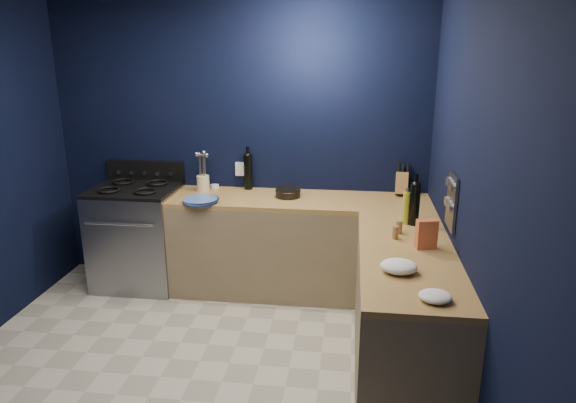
% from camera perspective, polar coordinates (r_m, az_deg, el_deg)
% --- Properties ---
extents(floor, '(3.50, 3.50, 0.02)m').
position_cam_1_polar(floor, '(3.83, -10.66, -18.82)').
color(floor, '#B2AD9B').
rests_on(floor, ground).
extents(wall_back, '(3.50, 0.02, 2.60)m').
position_cam_1_polar(wall_back, '(4.90, -5.31, 6.15)').
color(wall_back, black).
rests_on(wall_back, ground).
extents(wall_right, '(0.02, 3.50, 2.60)m').
position_cam_1_polar(wall_right, '(3.16, 19.92, -0.79)').
color(wall_right, black).
rests_on(wall_right, ground).
extents(cab_back, '(2.30, 0.63, 0.86)m').
position_cam_1_polar(cab_back, '(4.74, 1.26, -5.11)').
color(cab_back, '#847050').
rests_on(cab_back, floor).
extents(top_back, '(2.30, 0.63, 0.04)m').
position_cam_1_polar(top_back, '(4.59, 1.29, 0.10)').
color(top_back, brown).
rests_on(top_back, cab_back).
extents(cab_right, '(0.63, 1.67, 0.86)m').
position_cam_1_polar(cab_right, '(3.70, 12.60, -12.21)').
color(cab_right, '#847050').
rests_on(cab_right, floor).
extents(top_right, '(0.63, 1.67, 0.04)m').
position_cam_1_polar(top_right, '(3.51, 13.07, -5.76)').
color(top_right, brown).
rests_on(top_right, cab_right).
extents(gas_range, '(0.76, 0.66, 0.92)m').
position_cam_1_polar(gas_range, '(5.09, -16.18, -3.86)').
color(gas_range, gray).
rests_on(gas_range, floor).
extents(oven_door, '(0.59, 0.02, 0.42)m').
position_cam_1_polar(oven_door, '(4.83, -17.61, -5.26)').
color(oven_door, black).
rests_on(oven_door, gas_range).
extents(cooktop, '(0.76, 0.66, 0.03)m').
position_cam_1_polar(cooktop, '(4.95, -16.62, 1.29)').
color(cooktop, black).
rests_on(cooktop, gas_range).
extents(backguard, '(0.76, 0.06, 0.20)m').
position_cam_1_polar(backguard, '(5.19, -15.42, 3.29)').
color(backguard, black).
rests_on(backguard, gas_range).
extents(spice_panel, '(0.02, 0.28, 0.38)m').
position_cam_1_polar(spice_panel, '(3.70, 17.60, 0.01)').
color(spice_panel, gray).
rests_on(spice_panel, wall_right).
extents(wall_outlet, '(0.09, 0.02, 0.13)m').
position_cam_1_polar(wall_outlet, '(4.92, -5.30, 3.59)').
color(wall_outlet, white).
rests_on(wall_outlet, wall_back).
extents(plate_stack, '(0.36, 0.36, 0.04)m').
position_cam_1_polar(plate_stack, '(4.52, -9.65, 0.10)').
color(plate_stack, '#3B5BA2').
rests_on(plate_stack, top_back).
extents(ramekin, '(0.09, 0.09, 0.03)m').
position_cam_1_polar(ramekin, '(4.98, -8.09, 1.68)').
color(ramekin, white).
rests_on(ramekin, top_back).
extents(utensil_crock, '(0.12, 0.12, 0.14)m').
position_cam_1_polar(utensil_crock, '(4.88, -9.33, 2.00)').
color(utensil_crock, beige).
rests_on(utensil_crock, top_back).
extents(wine_bottle_back, '(0.08, 0.08, 0.33)m').
position_cam_1_polar(wine_bottle_back, '(4.86, -4.41, 3.24)').
color(wine_bottle_back, black).
rests_on(wine_bottle_back, top_back).
extents(lemon_basket, '(0.24, 0.24, 0.08)m').
position_cam_1_polar(lemon_basket, '(4.62, -0.00, 1.01)').
color(lemon_basket, black).
rests_on(lemon_basket, top_back).
extents(knife_block, '(0.12, 0.24, 0.24)m').
position_cam_1_polar(knife_block, '(4.81, 12.41, 1.94)').
color(knife_block, brown).
rests_on(knife_block, top_back).
extents(wine_bottle_right, '(0.10, 0.10, 0.31)m').
position_cam_1_polar(wine_bottle_right, '(3.99, 13.77, -0.33)').
color(wine_bottle_right, black).
rests_on(wine_bottle_right, top_right).
extents(oil_bottle, '(0.06, 0.06, 0.25)m').
position_cam_1_polar(oil_bottle, '(4.01, 12.91, -0.72)').
color(oil_bottle, '#95A425').
rests_on(oil_bottle, top_right).
extents(spice_jar_near, '(0.05, 0.05, 0.09)m').
position_cam_1_polar(spice_jar_near, '(3.70, 11.75, -3.37)').
color(spice_jar_near, olive).
rests_on(spice_jar_near, top_right).
extents(spice_jar_far, '(0.06, 0.06, 0.09)m').
position_cam_1_polar(spice_jar_far, '(3.81, 12.13, -2.76)').
color(spice_jar_far, olive).
rests_on(spice_jar_far, top_right).
extents(crouton_bag, '(0.15, 0.09, 0.20)m').
position_cam_1_polar(crouton_bag, '(3.56, 15.02, -3.51)').
color(crouton_bag, '#A62230').
rests_on(crouton_bag, top_right).
extents(towel_front, '(0.25, 0.23, 0.08)m').
position_cam_1_polar(towel_front, '(3.17, 12.12, -7.01)').
color(towel_front, white).
rests_on(towel_front, top_right).
extents(towel_end, '(0.20, 0.18, 0.05)m').
position_cam_1_polar(towel_end, '(2.89, 15.92, -10.01)').
color(towel_end, white).
rests_on(towel_end, top_right).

